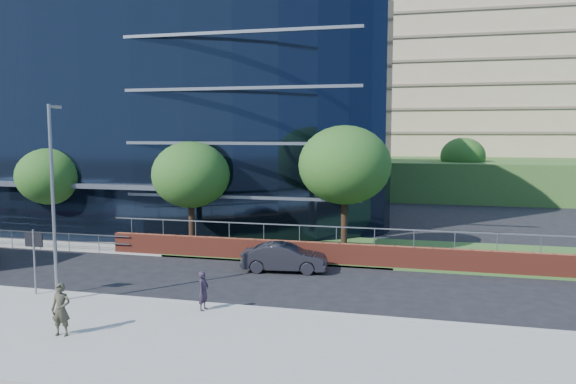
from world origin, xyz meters
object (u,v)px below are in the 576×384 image
(pedestrian, at_px, (203,291))
(parked_car, at_px, (284,258))
(tree_far_d, at_px, (345,165))
(street_sign, at_px, (34,248))
(tree_far_c, at_px, (191,175))
(tree_far_b, at_px, (50,177))
(streetlight_east, at_px, (53,197))
(pedestrian_b, at_px, (61,310))
(tree_dist_e, at_px, (463,156))

(pedestrian, bearing_deg, parked_car, -5.28)
(tree_far_d, distance_m, pedestrian, 13.11)
(parked_car, height_order, pedestrian, pedestrian)
(street_sign, bearing_deg, tree_far_d, 45.22)
(street_sign, xyz_separation_m, tree_far_d, (11.50, 11.59, 3.04))
(tree_far_c, bearing_deg, parked_car, -28.23)
(tree_far_b, distance_m, parked_car, 17.49)
(tree_far_b, relative_size, parked_car, 1.40)
(tree_far_b, xyz_separation_m, streetlight_east, (9.00, -11.67, 0.23))
(tree_far_d, relative_size, pedestrian_b, 4.11)
(tree_dist_e, bearing_deg, pedestrian, -105.63)
(parked_car, bearing_deg, tree_far_d, -34.04)
(streetlight_east, height_order, pedestrian_b, streetlight_east)
(streetlight_east, bearing_deg, tree_far_b, 127.63)
(tree_far_c, height_order, tree_dist_e, same)
(tree_far_d, distance_m, streetlight_east, 15.77)
(tree_dist_e, distance_m, parked_car, 36.29)
(street_sign, bearing_deg, tree_dist_e, 64.88)
(tree_far_c, bearing_deg, tree_dist_e, 61.26)
(tree_far_b, height_order, parked_car, tree_far_b)
(tree_far_b, relative_size, tree_far_d, 0.81)
(tree_far_b, relative_size, tree_far_c, 0.93)
(parked_car, relative_size, pedestrian, 2.81)
(streetlight_east, xyz_separation_m, parked_car, (7.65, 7.60, -3.73))
(tree_far_d, relative_size, streetlight_east, 0.93)
(street_sign, relative_size, tree_far_c, 0.43)
(tree_dist_e, distance_m, pedestrian_b, 48.23)
(street_sign, relative_size, pedestrian_b, 1.55)
(street_sign, xyz_separation_m, tree_far_c, (2.50, 10.59, 2.39))
(tree_far_b, xyz_separation_m, pedestrian, (15.30, -11.33, -3.29))
(pedestrian_b, bearing_deg, tree_dist_e, 62.96)
(tree_far_c, distance_m, streetlight_east, 11.22)
(street_sign, height_order, pedestrian_b, street_sign)
(tree_far_d, xyz_separation_m, tree_dist_e, (8.00, 30.00, -0.65))
(tree_far_b, distance_m, tree_far_c, 10.02)
(tree_dist_e, height_order, parked_car, tree_dist_e)
(tree_far_b, bearing_deg, street_sign, -55.92)
(tree_dist_e, bearing_deg, street_sign, -115.12)
(pedestrian_b, bearing_deg, tree_far_b, 119.27)
(street_sign, xyz_separation_m, streetlight_east, (1.50, -0.59, 2.29))
(streetlight_east, bearing_deg, parked_car, 44.82)
(tree_far_c, height_order, pedestrian, tree_far_c)
(street_sign, xyz_separation_m, parked_car, (9.15, 7.02, -1.44))
(tree_far_b, distance_m, streetlight_east, 14.74)
(streetlight_east, bearing_deg, pedestrian_b, -51.76)
(tree_far_d, xyz_separation_m, parked_car, (-2.35, -4.57, -4.48))
(tree_far_d, bearing_deg, pedestrian, -107.39)
(streetlight_east, relative_size, parked_car, 1.85)
(parked_car, bearing_deg, tree_dist_e, -23.50)
(tree_far_c, bearing_deg, streetlight_east, -95.11)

